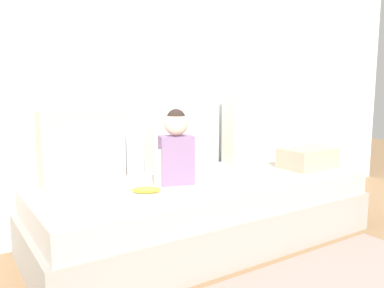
% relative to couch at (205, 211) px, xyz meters
% --- Properties ---
extents(ground_plane, '(12.00, 12.00, 0.00)m').
position_rel_couch_xyz_m(ground_plane, '(0.00, 0.00, -0.21)').
color(ground_plane, '#93704C').
extents(back_wall, '(5.50, 0.10, 2.31)m').
position_rel_couch_xyz_m(back_wall, '(0.00, 0.59, 0.94)').
color(back_wall, silver).
rests_on(back_wall, ground).
extents(couch, '(2.30, 0.93, 0.44)m').
position_rel_couch_xyz_m(couch, '(0.00, 0.00, 0.00)').
color(couch, '#9C978F').
rests_on(couch, ground).
extents(throw_pillow_left, '(0.53, 0.16, 0.47)m').
position_rel_couch_xyz_m(throw_pillow_left, '(-0.71, 0.36, 0.46)').
color(throw_pillow_left, '#C1B29E').
rests_on(throw_pillow_left, couch).
extents(throw_pillow_center, '(0.47, 0.16, 0.49)m').
position_rel_couch_xyz_m(throw_pillow_center, '(0.00, 0.36, 0.46)').
color(throw_pillow_center, silver).
rests_on(throw_pillow_center, couch).
extents(throw_pillow_right, '(0.48, 0.16, 0.56)m').
position_rel_couch_xyz_m(throw_pillow_right, '(0.71, 0.36, 0.50)').
color(throw_pillow_right, beige).
rests_on(throw_pillow_right, couch).
extents(toddler, '(0.32, 0.20, 0.48)m').
position_rel_couch_xyz_m(toddler, '(-0.22, 0.02, 0.45)').
color(toddler, gray).
rests_on(toddler, couch).
extents(banana, '(0.17, 0.13, 0.04)m').
position_rel_couch_xyz_m(banana, '(-0.49, -0.09, 0.24)').
color(banana, yellow).
rests_on(banana, couch).
extents(folded_blanket, '(0.40, 0.28, 0.15)m').
position_rel_couch_xyz_m(folded_blanket, '(0.87, -0.12, 0.30)').
color(folded_blanket, tan).
rests_on(folded_blanket, couch).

